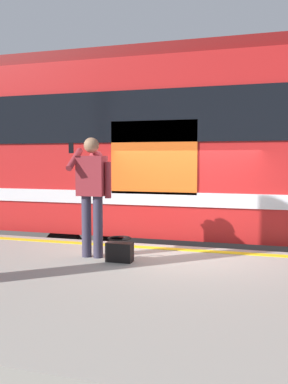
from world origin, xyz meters
name	(u,v)px	position (x,y,z in m)	size (l,w,h in m)	color
ground_plane	(180,301)	(0.00, 0.00, 0.00)	(23.53, 23.53, 0.00)	#4C4742
platform	(143,322)	(0.00, 2.13, 0.46)	(12.14, 4.27, 0.93)	#9E998E
safety_line	(176,249)	(0.00, 0.30, 0.93)	(11.90, 0.16, 0.01)	yellow
track_rail_near	(192,277)	(0.00, -1.12, 0.08)	(15.78, 0.08, 0.16)	slate
track_rail_far	(203,260)	(0.00, -2.56, 0.08)	(15.78, 0.08, 0.16)	slate
train_carriage	(285,144)	(-1.67, -1.84, 2.64)	(12.69, 3.07, 4.21)	red
passenger	(92,187)	(1.06, 1.13, 1.96)	(0.57, 0.55, 1.73)	#383347
handbag	(120,251)	(0.60, 1.28, 1.08)	(0.37, 0.33, 0.34)	black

